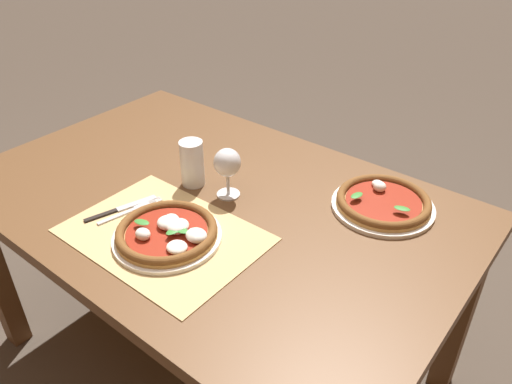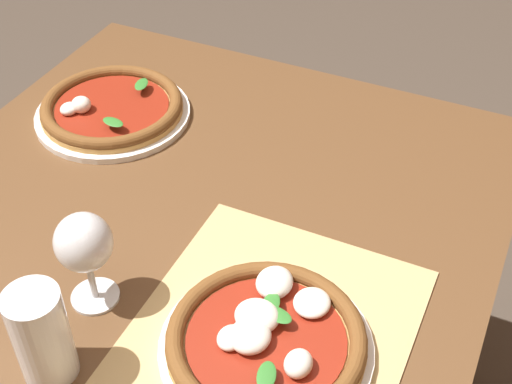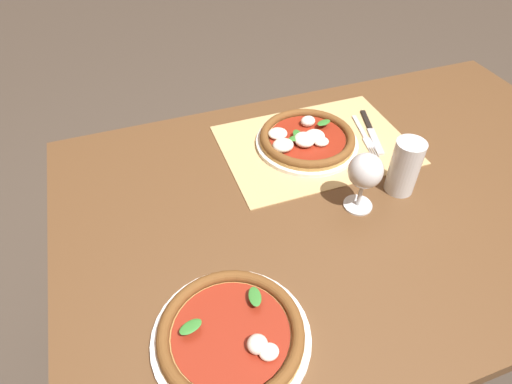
{
  "view_description": "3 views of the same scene",
  "coord_description": "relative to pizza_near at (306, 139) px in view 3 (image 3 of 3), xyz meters",
  "views": [
    {
      "loc": [
        0.88,
        -0.88,
        1.57
      ],
      "look_at": [
        0.18,
        -0.0,
        0.83
      ],
      "focal_mm": 35.0,
      "sensor_mm": 36.0,
      "label": 1
    },
    {
      "loc": [
        -0.48,
        -0.45,
        1.53
      ],
      "look_at": [
        0.3,
        -0.09,
        0.78
      ],
      "focal_mm": 50.0,
      "sensor_mm": 36.0,
      "label": 2
    },
    {
      "loc": [
        0.52,
        0.64,
        1.48
      ],
      "look_at": [
        0.27,
        -0.03,
        0.8
      ],
      "focal_mm": 30.0,
      "sensor_mm": 36.0,
      "label": 3
    }
  ],
  "objects": [
    {
      "name": "paper_placemat",
      "position": [
        -0.03,
        0.01,
        -0.02
      ],
      "size": [
        0.52,
        0.37,
        0.0
      ],
      "primitive_type": "cube",
      "color": "tan",
      "rests_on": "dining_table"
    },
    {
      "name": "fork",
      "position": [
        -0.18,
        0.02,
        -0.02
      ],
      "size": [
        0.06,
        0.2,
        0.0
      ],
      "color": "#B7B7BC",
      "rests_on": "paper_placemat"
    },
    {
      "name": "dining_table",
      "position": [
        -0.06,
        0.22,
        -0.11
      ],
      "size": [
        1.5,
        0.97,
        0.74
      ],
      "color": "brown",
      "rests_on": "ground"
    },
    {
      "name": "ground_plane",
      "position": [
        -0.06,
        0.22,
        -0.76
      ],
      "size": [
        24.0,
        24.0,
        0.0
      ],
      "primitive_type": "plane",
      "color": "#473D33"
    },
    {
      "name": "wine_glass",
      "position": [
        -0.02,
        0.26,
        0.08
      ],
      "size": [
        0.08,
        0.08,
        0.16
      ],
      "color": "silver",
      "rests_on": "dining_table"
    },
    {
      "name": "pizza_far",
      "position": [
        0.37,
        0.49,
        -0.0
      ],
      "size": [
        0.29,
        0.29,
        0.05
      ],
      "color": "white",
      "rests_on": "dining_table"
    },
    {
      "name": "knife",
      "position": [
        -0.21,
        0.01,
        -0.02
      ],
      "size": [
        0.08,
        0.21,
        0.01
      ],
      "color": "black",
      "rests_on": "paper_placemat"
    },
    {
      "name": "pint_glass",
      "position": [
        -0.15,
        0.24,
        0.05
      ],
      "size": [
        0.07,
        0.07,
        0.15
      ],
      "color": "silver",
      "rests_on": "dining_table"
    },
    {
      "name": "pizza_near",
      "position": [
        0.0,
        0.0,
        0.0
      ],
      "size": [
        0.29,
        0.29,
        0.05
      ],
      "color": "white",
      "rests_on": "paper_placemat"
    }
  ]
}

